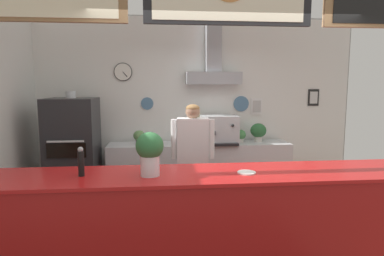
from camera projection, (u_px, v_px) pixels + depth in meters
The scene contains 13 objects.
back_wall_assembly at pixel (198, 100), 5.50m from camera, with size 5.34×2.70×2.98m.
service_counter at pixel (229, 227), 3.12m from camera, with size 4.65×0.72×1.06m.
back_prep_counter at pixel (200, 171), 5.44m from camera, with size 2.91×0.54×0.91m.
pizza_oven at pixel (74, 154), 4.91m from camera, with size 0.69×0.75×1.76m.
shop_worker at pixel (193, 162), 4.29m from camera, with size 0.55×0.25×1.61m.
espresso_machine at pixel (219, 130), 5.36m from camera, with size 0.59×0.51×0.45m.
potted_sage at pixel (139, 137), 5.24m from camera, with size 0.18×0.18×0.22m.
potted_thyme at pixel (183, 136), 5.36m from camera, with size 0.16×0.16×0.20m.
potted_oregano at pixel (258, 131), 5.48m from camera, with size 0.26×0.26×0.31m.
potted_rosemary at pixel (240, 135), 5.45m from camera, with size 0.18×0.18×0.21m.
condiment_plate at pixel (247, 173), 3.01m from camera, with size 0.17×0.17×0.01m.
pepper_grinder at pixel (81, 162), 2.90m from camera, with size 0.05×0.05×0.26m.
basil_vase at pixel (150, 152), 2.90m from camera, with size 0.24×0.24×0.39m.
Camera 1 is at (-0.64, -3.27, 1.85)m, focal length 31.27 mm.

